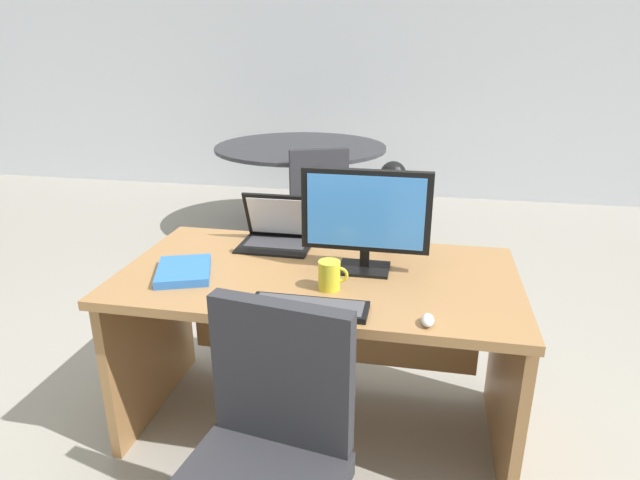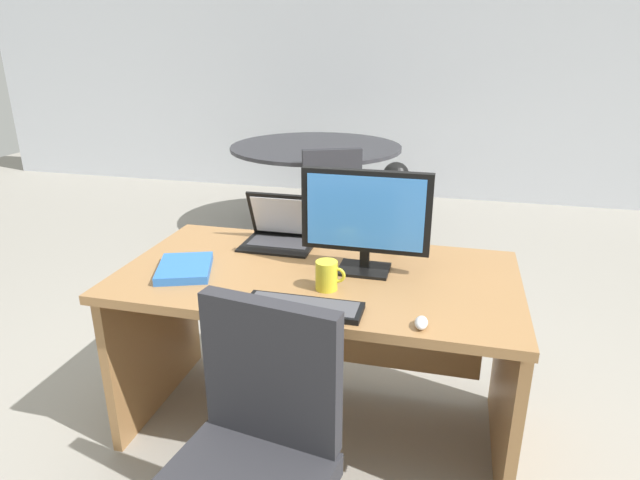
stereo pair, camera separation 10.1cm
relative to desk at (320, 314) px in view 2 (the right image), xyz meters
name	(u,v)px [view 2 (the right image)]	position (x,y,z in m)	size (l,w,h in m)	color
ground	(371,285)	(0.00, 1.45, -0.52)	(12.00, 12.00, 0.00)	gray
back_wall	(413,62)	(0.00, 3.91, 0.88)	(10.00, 0.10, 2.80)	silver
desk	(320,314)	(0.00, 0.00, 0.00)	(1.56, 0.83, 0.74)	#9E7042
monitor	(365,215)	(0.18, 0.01, 0.45)	(0.50, 0.16, 0.41)	black
laptop	(281,228)	(-0.24, 0.24, 0.28)	(0.32, 0.25, 0.23)	black
keyboard	(303,307)	(0.03, -0.37, 0.22)	(0.41, 0.14, 0.02)	black
mouse	(421,323)	(0.43, -0.40, 0.23)	(0.04, 0.07, 0.03)	silver
desk_lamp	(396,187)	(0.26, 0.25, 0.50)	(0.12, 0.14, 0.39)	black
book	(185,268)	(-0.51, -0.18, 0.23)	(0.28, 0.31, 0.03)	blue
coffee_mug	(327,275)	(0.07, -0.19, 0.27)	(0.11, 0.08, 0.11)	yellow
meeting_table	(316,166)	(-0.66, 2.50, 0.06)	(1.46, 1.46, 0.76)	black
meeting_chair_near	(336,225)	(-0.31, 1.69, -0.18)	(0.61, 0.62, 0.87)	black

